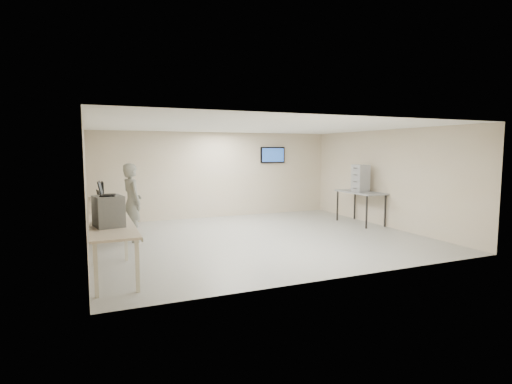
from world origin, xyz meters
name	(u,v)px	position (x,y,z in m)	size (l,w,h in m)	color
room	(259,182)	(0.03, 0.06, 1.41)	(8.01, 7.01, 2.81)	#ACADA8
workbench	(108,214)	(-3.59, 0.00, 0.83)	(0.76, 6.00, 0.90)	#BCAE94
equipment_box	(108,211)	(-3.65, -1.87, 1.17)	(0.45, 0.51, 0.53)	#555B5F
laptop_on_box	(105,192)	(-3.70, -1.87, 1.50)	(0.31, 0.36, 0.26)	black
laptop_0	(107,218)	(-3.66, -1.41, 0.97)	(0.37, 0.40, 0.27)	black
laptop_1	(106,208)	(-3.62, -0.13, 0.98)	(0.42, 0.45, 0.30)	black
laptop_2	(106,203)	(-3.59, 0.99, 0.96)	(0.30, 0.35, 0.25)	black
laptop_3	(102,198)	(-3.64, 2.00, 0.97)	(0.35, 0.40, 0.29)	black
monitor_near	(103,189)	(-3.60, 2.40, 1.18)	(0.21, 0.47, 0.46)	black
monitor_far	(102,188)	(-3.60, 2.69, 1.17)	(0.20, 0.45, 0.44)	black
soldier	(132,202)	(-2.99, 0.86, 0.95)	(0.69, 0.46, 1.90)	gray
side_table	(361,194)	(3.60, 0.61, 0.91)	(0.76, 1.63, 0.98)	gray
storage_bins	(361,178)	(3.58, 0.61, 1.38)	(0.38, 0.43, 0.81)	#A9ACB1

